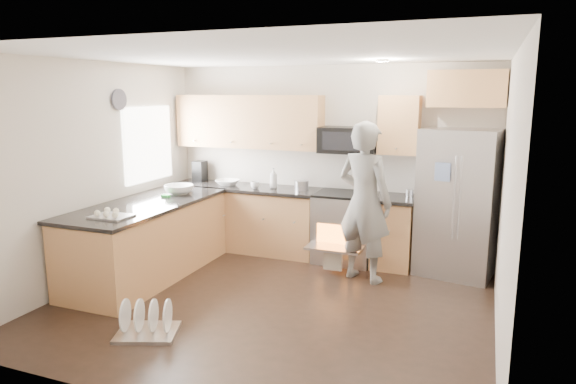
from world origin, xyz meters
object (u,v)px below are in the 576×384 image
at_px(person, 364,202).
at_px(dish_rack, 147,325).
at_px(stove_range, 345,212).
at_px(refrigerator, 458,203).

relative_size(person, dish_rack, 2.85).
xyz_separation_m(stove_range, refrigerator, (1.42, 0.01, 0.23)).
bearing_deg(person, stove_range, -37.77).
relative_size(refrigerator, dish_rack, 2.69).
relative_size(stove_range, person, 0.93).
bearing_deg(dish_rack, stove_range, 67.36).
bearing_deg(stove_range, refrigerator, 0.30).
distance_m(stove_range, person, 0.78).
distance_m(refrigerator, person, 1.19).
distance_m(stove_range, refrigerator, 1.44).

